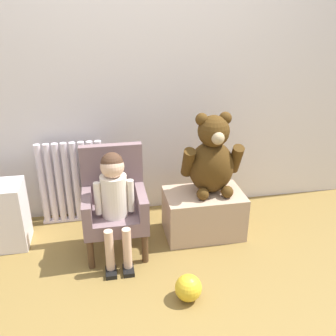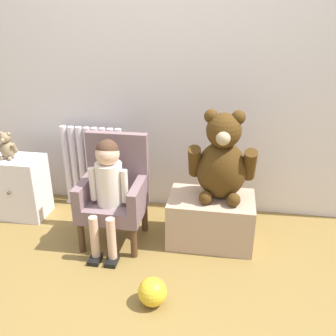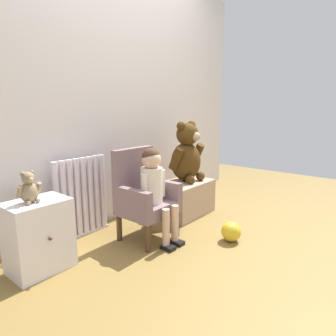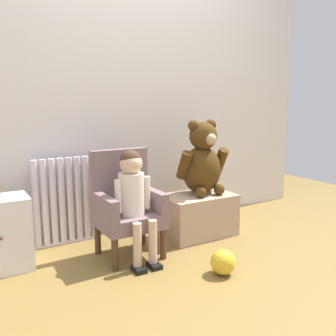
# 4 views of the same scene
# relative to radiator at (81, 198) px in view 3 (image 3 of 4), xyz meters

# --- Properties ---
(ground_plane) EXTENTS (6.00, 6.00, 0.00)m
(ground_plane) POSITION_rel_radiator_xyz_m (0.53, -1.01, -0.32)
(ground_plane) COLOR olive
(back_wall) EXTENTS (3.80, 0.05, 2.40)m
(back_wall) POSITION_rel_radiator_xyz_m (0.53, 0.13, 0.88)
(back_wall) COLOR silver
(back_wall) RESTS_ON ground_plane
(radiator) EXTENTS (0.50, 0.05, 0.65)m
(radiator) POSITION_rel_radiator_xyz_m (0.00, 0.00, 0.00)
(radiator) COLOR silver
(radiator) RESTS_ON ground_plane
(small_dresser) EXTENTS (0.38, 0.29, 0.47)m
(small_dresser) POSITION_rel_radiator_xyz_m (-0.50, -0.25, -0.09)
(small_dresser) COLOR silver
(small_dresser) RESTS_ON ground_plane
(child_armchair) EXTENTS (0.42, 0.37, 0.73)m
(child_armchair) POSITION_rel_radiator_xyz_m (0.30, -0.42, 0.03)
(child_armchair) COLOR #795F63
(child_armchair) RESTS_ON ground_plane
(child_figure) EXTENTS (0.25, 0.35, 0.75)m
(child_figure) POSITION_rel_radiator_xyz_m (0.30, -0.53, 0.17)
(child_figure) COLOR silver
(child_figure) RESTS_ON ground_plane
(low_bench) EXTENTS (0.56, 0.36, 0.33)m
(low_bench) POSITION_rel_radiator_xyz_m (0.95, -0.36, -0.16)
(low_bench) COLOR tan
(low_bench) RESTS_ON ground_plane
(large_teddy_bear) EXTENTS (0.43, 0.30, 0.59)m
(large_teddy_bear) POSITION_rel_radiator_xyz_m (1.00, -0.34, 0.27)
(large_teddy_bear) COLOR #462D0F
(large_teddy_bear) RESTS_ON low_bench
(small_teddy_bear) EXTENTS (0.15, 0.10, 0.20)m
(small_teddy_bear) POSITION_rel_radiator_xyz_m (-0.54, -0.26, 0.24)
(small_teddy_bear) COLOR #897454
(small_teddy_bear) RESTS_ON small_dresser
(toy_ball) EXTENTS (0.16, 0.16, 0.16)m
(toy_ball) POSITION_rel_radiator_xyz_m (0.68, -1.02, -0.24)
(toy_ball) COLOR gold
(toy_ball) RESTS_ON ground_plane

